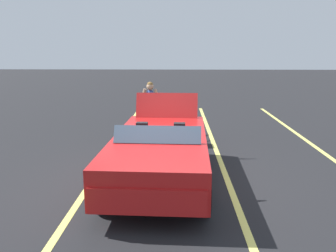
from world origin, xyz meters
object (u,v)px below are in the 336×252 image
Objects in this scene: duffel_bag at (193,129)px; traveler_person at (150,106)px; convertible_car at (159,157)px; suitcase_medium_bright at (176,128)px; suitcase_large_black at (184,131)px.

traveler_person is at bearing -70.87° from duffel_bag.
traveler_person is (-3.86, -0.46, 0.34)m from convertible_car.
convertible_car is 2.55× the size of traveler_person.
duffel_bag is 0.42× the size of traveler_person.
traveler_person is (0.44, -1.28, 0.77)m from duffel_bag.
suitcase_medium_bright is 0.78m from duffel_bag.
suitcase_large_black is at bearing 59.29° from traveler_person.
traveler_person reaches higher than duffel_bag.
suitcase_large_black is at bearing -14.59° from duffel_bag.
duffel_bag is (-0.54, 0.53, -0.15)m from suitcase_medium_bright.
convertible_car is at bearing 13.30° from traveler_person.
suitcase_large_black is 1.35m from traveler_person.
convertible_car is 3.17m from suitcase_large_black.
suitcase_large_black is (-3.12, 0.52, -0.22)m from convertible_car.
suitcase_large_black is 1.24m from duffel_bag.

